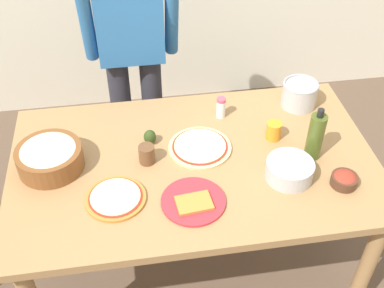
{
  "coord_description": "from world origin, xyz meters",
  "views": [
    {
      "loc": [
        -0.24,
        -1.51,
        2.2
      ],
      "look_at": [
        0.0,
        0.05,
        0.81
      ],
      "focal_mm": 44.87,
      "sensor_mm": 36.0,
      "label": 1
    }
  ],
  "objects_px": {
    "mixing_bowl_steel": "(289,170)",
    "olive_oil_bottle": "(315,136)",
    "steel_pot": "(299,94)",
    "avocado": "(150,137)",
    "popcorn_bowl": "(49,156)",
    "salt_shaker": "(221,108)",
    "plate_with_slice": "(193,201)",
    "small_sauce_bowl": "(344,179)",
    "cup_small_brown": "(147,154)",
    "cup_orange": "(274,131)",
    "person_cook": "(131,42)",
    "dining_table": "(194,175)",
    "pizza_raw_on_board": "(200,147)",
    "pizza_cooked_on_tray": "(116,198)"
  },
  "relations": [
    {
      "from": "mixing_bowl_steel",
      "to": "olive_oil_bottle",
      "type": "bearing_deg",
      "value": 38.38
    },
    {
      "from": "steel_pot",
      "to": "avocado",
      "type": "xyz_separation_m",
      "value": [
        -0.76,
        -0.18,
        -0.03
      ]
    },
    {
      "from": "popcorn_bowl",
      "to": "salt_shaker",
      "type": "height_order",
      "value": "popcorn_bowl"
    },
    {
      "from": "plate_with_slice",
      "to": "olive_oil_bottle",
      "type": "distance_m",
      "value": 0.6
    },
    {
      "from": "mixing_bowl_steel",
      "to": "small_sauce_bowl",
      "type": "bearing_deg",
      "value": -19.83
    },
    {
      "from": "avocado",
      "to": "cup_small_brown",
      "type": "bearing_deg",
      "value": -101.1
    },
    {
      "from": "small_sauce_bowl",
      "to": "cup_orange",
      "type": "xyz_separation_m",
      "value": [
        -0.21,
        0.33,
        0.01
      ]
    },
    {
      "from": "person_cook",
      "to": "olive_oil_bottle",
      "type": "xyz_separation_m",
      "value": [
        0.73,
        -0.81,
        -0.07
      ]
    },
    {
      "from": "dining_table",
      "to": "cup_orange",
      "type": "bearing_deg",
      "value": 13.55
    },
    {
      "from": "pizza_raw_on_board",
      "to": "avocado",
      "type": "xyz_separation_m",
      "value": [
        -0.22,
        0.07,
        0.03
      ]
    },
    {
      "from": "person_cook",
      "to": "popcorn_bowl",
      "type": "distance_m",
      "value": 0.82
    },
    {
      "from": "dining_table",
      "to": "cup_small_brown",
      "type": "relative_size",
      "value": 18.82
    },
    {
      "from": "steel_pot",
      "to": "salt_shaker",
      "type": "xyz_separation_m",
      "value": [
        -0.4,
        -0.03,
        -0.01
      ]
    },
    {
      "from": "small_sauce_bowl",
      "to": "avocado",
      "type": "distance_m",
      "value": 0.86
    },
    {
      "from": "pizza_raw_on_board",
      "to": "olive_oil_bottle",
      "type": "bearing_deg",
      "value": -14.38
    },
    {
      "from": "olive_oil_bottle",
      "to": "avocado",
      "type": "bearing_deg",
      "value": 164.25
    },
    {
      "from": "plate_with_slice",
      "to": "person_cook",
      "type": "bearing_deg",
      "value": 99.85
    },
    {
      "from": "steel_pot",
      "to": "cup_small_brown",
      "type": "bearing_deg",
      "value": -159.13
    },
    {
      "from": "pizza_cooked_on_tray",
      "to": "avocado",
      "type": "relative_size",
      "value": 3.51
    },
    {
      "from": "pizza_raw_on_board",
      "to": "plate_with_slice",
      "type": "height_order",
      "value": "plate_with_slice"
    },
    {
      "from": "avocado",
      "to": "plate_with_slice",
      "type": "bearing_deg",
      "value": -70.59
    },
    {
      "from": "popcorn_bowl",
      "to": "small_sauce_bowl",
      "type": "xyz_separation_m",
      "value": [
        1.2,
        -0.29,
        -0.03
      ]
    },
    {
      "from": "cup_small_brown",
      "to": "person_cook",
      "type": "bearing_deg",
      "value": 91.01
    },
    {
      "from": "person_cook",
      "to": "steel_pot",
      "type": "distance_m",
      "value": 0.91
    },
    {
      "from": "pizza_raw_on_board",
      "to": "cup_orange",
      "type": "bearing_deg",
      "value": 3.73
    },
    {
      "from": "pizza_raw_on_board",
      "to": "popcorn_bowl",
      "type": "bearing_deg",
      "value": -178.37
    },
    {
      "from": "person_cook",
      "to": "cup_small_brown",
      "type": "distance_m",
      "value": 0.75
    },
    {
      "from": "mixing_bowl_steel",
      "to": "cup_small_brown",
      "type": "relative_size",
      "value": 2.35
    },
    {
      "from": "dining_table",
      "to": "steel_pot",
      "type": "xyz_separation_m",
      "value": [
        0.58,
        0.32,
        0.16
      ]
    },
    {
      "from": "person_cook",
      "to": "small_sauce_bowl",
      "type": "relative_size",
      "value": 14.73
    },
    {
      "from": "person_cook",
      "to": "popcorn_bowl",
      "type": "xyz_separation_m",
      "value": [
        -0.4,
        -0.7,
        -0.12
      ]
    },
    {
      "from": "pizza_raw_on_board",
      "to": "small_sauce_bowl",
      "type": "relative_size",
      "value": 2.58
    },
    {
      "from": "dining_table",
      "to": "mixing_bowl_steel",
      "type": "bearing_deg",
      "value": -23.38
    },
    {
      "from": "pizza_raw_on_board",
      "to": "mixing_bowl_steel",
      "type": "bearing_deg",
      "value": -34.57
    },
    {
      "from": "pizza_cooked_on_tray",
      "to": "cup_small_brown",
      "type": "height_order",
      "value": "cup_small_brown"
    },
    {
      "from": "dining_table",
      "to": "pizza_raw_on_board",
      "type": "bearing_deg",
      "value": 60.7
    },
    {
      "from": "pizza_cooked_on_tray",
      "to": "pizza_raw_on_board",
      "type": "bearing_deg",
      "value": 33.02
    },
    {
      "from": "small_sauce_bowl",
      "to": "salt_shaker",
      "type": "height_order",
      "value": "salt_shaker"
    },
    {
      "from": "olive_oil_bottle",
      "to": "cup_small_brown",
      "type": "bearing_deg",
      "value": 174.03
    },
    {
      "from": "person_cook",
      "to": "pizza_raw_on_board",
      "type": "distance_m",
      "value": 0.75
    },
    {
      "from": "avocado",
      "to": "steel_pot",
      "type": "bearing_deg",
      "value": 13.12
    },
    {
      "from": "person_cook",
      "to": "small_sauce_bowl",
      "type": "height_order",
      "value": "person_cook"
    },
    {
      "from": "person_cook",
      "to": "pizza_cooked_on_tray",
      "type": "relative_size",
      "value": 6.59
    },
    {
      "from": "pizza_raw_on_board",
      "to": "mixing_bowl_steel",
      "type": "height_order",
      "value": "mixing_bowl_steel"
    },
    {
      "from": "popcorn_bowl",
      "to": "olive_oil_bottle",
      "type": "bearing_deg",
      "value": -5.27
    },
    {
      "from": "cup_orange",
      "to": "avocado",
      "type": "relative_size",
      "value": 1.21
    },
    {
      "from": "olive_oil_bottle",
      "to": "dining_table",
      "type": "bearing_deg",
      "value": 174.2
    },
    {
      "from": "dining_table",
      "to": "avocado",
      "type": "xyz_separation_m",
      "value": [
        -0.18,
        0.14,
        0.13
      ]
    },
    {
      "from": "pizza_cooked_on_tray",
      "to": "plate_with_slice",
      "type": "distance_m",
      "value": 0.31
    },
    {
      "from": "mixing_bowl_steel",
      "to": "cup_small_brown",
      "type": "xyz_separation_m",
      "value": [
        -0.58,
        0.19,
        0.0
      ]
    }
  ]
}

